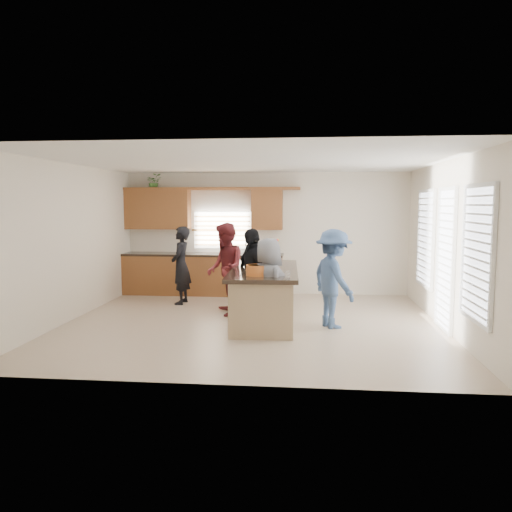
# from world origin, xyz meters

# --- Properties ---
(floor) EXTENTS (6.50, 6.50, 0.00)m
(floor) POSITION_xyz_m (0.00, 0.00, 0.00)
(floor) COLOR tan
(floor) RESTS_ON ground
(room_shell) EXTENTS (6.52, 6.02, 2.81)m
(room_shell) POSITION_xyz_m (0.00, 0.00, 1.90)
(room_shell) COLOR silver
(room_shell) RESTS_ON ground
(back_cabinetry) EXTENTS (4.08, 0.66, 2.46)m
(back_cabinetry) POSITION_xyz_m (-1.47, 2.73, 0.91)
(back_cabinetry) COLOR brown
(back_cabinetry) RESTS_ON ground
(right_wall_glazing) EXTENTS (0.06, 4.00, 2.25)m
(right_wall_glazing) POSITION_xyz_m (3.22, -0.13, 1.34)
(right_wall_glazing) COLOR white
(right_wall_glazing) RESTS_ON ground
(island) EXTENTS (1.24, 2.74, 0.95)m
(island) POSITION_xyz_m (0.21, 0.18, 0.45)
(island) COLOR tan
(island) RESTS_ON ground
(platter_front) EXTENTS (0.46, 0.46, 0.19)m
(platter_front) POSITION_xyz_m (0.13, -0.15, 0.98)
(platter_front) COLOR black
(platter_front) RESTS_ON island
(platter_mid) EXTENTS (0.43, 0.43, 0.17)m
(platter_mid) POSITION_xyz_m (0.24, 0.27, 0.98)
(platter_mid) COLOR black
(platter_mid) RESTS_ON island
(platter_back) EXTENTS (0.40, 0.40, 0.16)m
(platter_back) POSITION_xyz_m (-0.04, 0.73, 0.98)
(platter_back) COLOR black
(platter_back) RESTS_ON island
(salad_bowl) EXTENTS (0.35, 0.35, 0.17)m
(salad_bowl) POSITION_xyz_m (0.16, -0.69, 1.04)
(salad_bowl) COLOR orange
(salad_bowl) RESTS_ON island
(clear_cup) EXTENTS (0.08, 0.08, 0.11)m
(clear_cup) POSITION_xyz_m (0.66, -0.91, 1.00)
(clear_cup) COLOR white
(clear_cup) RESTS_ON island
(plate_stack) EXTENTS (0.23, 0.23, 0.06)m
(plate_stack) POSITION_xyz_m (0.17, 1.00, 0.98)
(plate_stack) COLOR #B792D5
(plate_stack) RESTS_ON island
(flower_vase) EXTENTS (0.14, 0.14, 0.44)m
(flower_vase) POSITION_xyz_m (0.33, 1.43, 1.17)
(flower_vase) COLOR silver
(flower_vase) RESTS_ON island
(potted_plant) EXTENTS (0.42, 0.40, 0.37)m
(potted_plant) POSITION_xyz_m (-2.57, 2.82, 2.59)
(potted_plant) COLOR #437D32
(potted_plant) RESTS_ON back_cabinetry
(woman_left_back) EXTENTS (0.40, 0.60, 1.62)m
(woman_left_back) POSITION_xyz_m (-1.65, 1.58, 0.81)
(woman_left_back) COLOR black
(woman_left_back) RESTS_ON ground
(woman_left_mid) EXTENTS (0.86, 0.99, 1.74)m
(woman_left_mid) POSITION_xyz_m (-0.57, 0.65, 0.87)
(woman_left_mid) COLOR maroon
(woman_left_mid) RESTS_ON ground
(woman_left_front) EXTENTS (0.89, 1.03, 1.67)m
(woman_left_front) POSITION_xyz_m (0.00, 0.04, 0.83)
(woman_left_front) COLOR black
(woman_left_front) RESTS_ON ground
(woman_right_back) EXTENTS (1.04, 1.24, 1.67)m
(woman_right_back) POSITION_xyz_m (1.40, -0.13, 0.83)
(woman_right_back) COLOR #39537C
(woman_right_back) RESTS_ON ground
(woman_right_front) EXTENTS (0.82, 0.90, 1.54)m
(woman_right_front) POSITION_xyz_m (0.34, -0.65, 0.77)
(woman_right_front) COLOR slate
(woman_right_front) RESTS_ON ground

